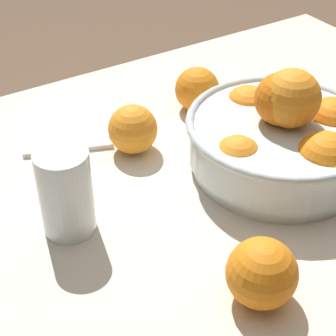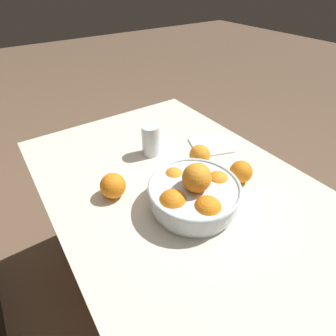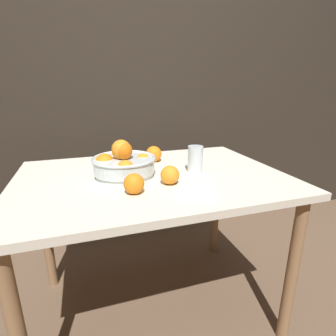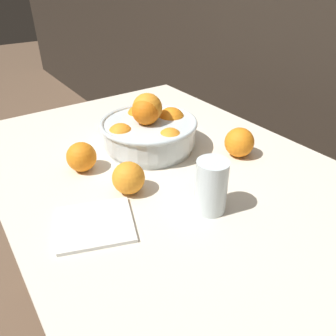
{
  "view_description": "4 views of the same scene",
  "coord_description": "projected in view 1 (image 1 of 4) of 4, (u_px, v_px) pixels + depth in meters",
  "views": [
    {
      "loc": [
        0.38,
        0.51,
        1.25
      ],
      "look_at": [
        0.06,
        -0.01,
        0.79
      ],
      "focal_mm": 60.0,
      "sensor_mm": 36.0,
      "label": 1
    },
    {
      "loc": [
        -0.54,
        0.41,
        1.33
      ],
      "look_at": [
        0.04,
        0.01,
        0.78
      ],
      "focal_mm": 28.0,
      "sensor_mm": 36.0,
      "label": 2
    },
    {
      "loc": [
        -0.27,
        -1.07,
        1.12
      ],
      "look_at": [
        0.07,
        -0.03,
        0.77
      ],
      "focal_mm": 28.0,
      "sensor_mm": 36.0,
      "label": 3
    },
    {
      "loc": [
        0.61,
        -0.42,
        1.2
      ],
      "look_at": [
        0.06,
        -0.04,
        0.78
      ],
      "focal_mm": 35.0,
      "sensor_mm": 36.0,
      "label": 4
    }
  ],
  "objects": [
    {
      "name": "fruit_bowl",
      "position": [
        283.0,
        137.0,
        0.81
      ],
      "size": [
        0.28,
        0.28,
        0.16
      ],
      "color": "silver",
      "rests_on": "dining_table"
    },
    {
      "name": "napkin",
      "position": [
        66.0,
        126.0,
        0.94
      ],
      "size": [
        0.19,
        0.19,
        0.01
      ],
      "primitive_type": "cube",
      "rotation": [
        0.0,
        0.0,
        -0.36
      ],
      "color": "white",
      "rests_on": "dining_table"
    },
    {
      "name": "orange_loose_near_bowl",
      "position": [
        262.0,
        273.0,
        0.63
      ],
      "size": [
        0.08,
        0.08,
        0.08
      ],
      "primitive_type": "sphere",
      "color": "orange",
      "rests_on": "dining_table"
    },
    {
      "name": "juice_glass",
      "position": [
        66.0,
        195.0,
        0.71
      ],
      "size": [
        0.07,
        0.07,
        0.12
      ],
      "color": "#F4A314",
      "rests_on": "dining_table"
    },
    {
      "name": "dining_table",
      "position": [
        200.0,
        230.0,
        0.87
      ],
      "size": [
        1.17,
        0.81,
        0.74
      ],
      "color": "beige",
      "rests_on": "ground_plane"
    },
    {
      "name": "orange_loose_front",
      "position": [
        133.0,
        129.0,
        0.86
      ],
      "size": [
        0.08,
        0.08,
        0.08
      ],
      "primitive_type": "sphere",
      "color": "orange",
      "rests_on": "dining_table"
    },
    {
      "name": "orange_loose_aside",
      "position": [
        197.0,
        89.0,
        0.97
      ],
      "size": [
        0.08,
        0.08,
        0.08
      ],
      "primitive_type": "sphere",
      "color": "orange",
      "rests_on": "dining_table"
    }
  ]
}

